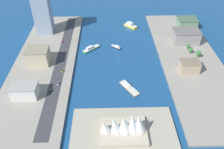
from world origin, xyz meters
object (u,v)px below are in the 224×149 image
at_px(patrol_launch_navy, 116,47).
at_px(apartment_midrise_tan, 189,66).
at_px(ferry_yellow_fast, 131,25).
at_px(hotel_broad_white, 25,91).
at_px(pickup_red, 63,42).
at_px(suv_black, 51,90).
at_px(hatchback_blue, 72,29).
at_px(van_white, 58,83).
at_px(carpark_squat_concrete, 186,36).
at_px(office_block_beige, 38,56).
at_px(opera_landmark, 125,126).
at_px(barge_flat_brown, 129,87).
at_px(ferry_green_doubledeck, 91,49).
at_px(tower_tall_glass, 42,10).
at_px(traffic_light_waterfront, 72,39).
at_px(terminal_long_green, 187,22).
at_px(taxi_yellow_cab, 63,71).

relative_size(patrol_launch_navy, apartment_midrise_tan, 0.67).
bearing_deg(ferry_yellow_fast, hotel_broad_white, 51.87).
bearing_deg(pickup_red, hotel_broad_white, 77.99).
xyz_separation_m(suv_black, hatchback_blue, (-5.99, -131.11, -0.01)).
bearing_deg(ferry_yellow_fast, apartment_midrise_tan, 115.84).
xyz_separation_m(patrol_launch_navy, van_white, (62.68, 72.68, 2.18)).
bearing_deg(ferry_yellow_fast, carpark_squat_concrete, 143.43).
bearing_deg(office_block_beige, opera_landmark, 132.59).
bearing_deg(barge_flat_brown, carpark_squat_concrete, -133.31).
bearing_deg(apartment_midrise_tan, barge_flat_brown, 19.18).
distance_m(apartment_midrise_tan, office_block_beige, 169.89).
bearing_deg(patrol_launch_navy, ferry_yellow_fast, -112.53).
bearing_deg(pickup_red, barge_flat_brown, 132.06).
relative_size(ferry_green_doubledeck, pickup_red, 4.92).
height_order(tower_tall_glass, traffic_light_waterfront, tower_tall_glass).
bearing_deg(van_white, traffic_light_waterfront, -93.05).
relative_size(office_block_beige, carpark_squat_concrete, 0.74).
distance_m(barge_flat_brown, terminal_long_green, 164.17).
bearing_deg(taxi_yellow_cab, opera_landmark, 127.26).
bearing_deg(hatchback_blue, hotel_broad_white, 78.04).
height_order(office_block_beige, suv_black, office_block_beige).
relative_size(ferry_yellow_fast, carpark_squat_concrete, 0.59).
relative_size(office_block_beige, hotel_broad_white, 0.99).
relative_size(apartment_midrise_tan, terminal_long_green, 0.74).
xyz_separation_m(apartment_midrise_tan, suv_black, (146.79, 29.04, -5.53)).
relative_size(hatchback_blue, pickup_red, 0.95).
height_order(patrol_launch_navy, suv_black, suv_black).
height_order(ferry_yellow_fast, traffic_light_waterfront, traffic_light_waterfront).
xyz_separation_m(barge_flat_brown, apartment_midrise_tan, (-68.28, -23.76, 8.19)).
relative_size(tower_tall_glass, hatchback_blue, 14.80).
bearing_deg(carpark_squat_concrete, taxi_yellow_cab, 21.32).
height_order(barge_flat_brown, opera_landmark, opera_landmark).
height_order(barge_flat_brown, carpark_squat_concrete, carpark_squat_concrete).
distance_m(patrol_launch_navy, tower_tall_glass, 110.81).
bearing_deg(barge_flat_brown, traffic_light_waterfront, -52.97).
bearing_deg(hatchback_blue, van_white, 89.86).
xyz_separation_m(apartment_midrise_tan, opera_landmark, (76.28, 80.47, 0.68)).
height_order(apartment_midrise_tan, hatchback_blue, apartment_midrise_tan).
relative_size(ferry_yellow_fast, opera_landmark, 0.50).
bearing_deg(carpark_squat_concrete, terminal_long_green, -108.38).
xyz_separation_m(tower_tall_glass, opera_landmark, (-99.56, 175.23, -25.26)).
bearing_deg(apartment_midrise_tan, opera_landmark, 46.53).
xyz_separation_m(hotel_broad_white, traffic_light_waterfront, (-33.27, -101.76, -2.29)).
bearing_deg(taxi_yellow_cab, hotel_broad_white, 51.40).
bearing_deg(tower_tall_glass, van_white, 107.04).
distance_m(ferry_yellow_fast, taxi_yellow_cab, 138.71).
height_order(apartment_midrise_tan, taxi_yellow_cab, apartment_midrise_tan).
bearing_deg(patrol_launch_navy, traffic_light_waterfront, -12.31).
distance_m(office_block_beige, terminal_long_green, 216.09).
bearing_deg(carpark_squat_concrete, tower_tall_glass, -9.75).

